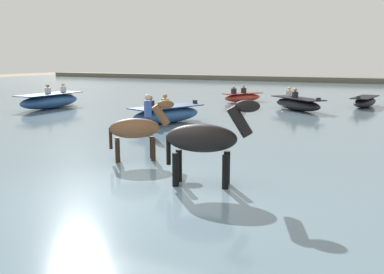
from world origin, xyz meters
name	(u,v)px	position (x,y,z in m)	size (l,w,h in m)	color
ground_plane	(136,204)	(0.00, 0.00, 0.00)	(120.00, 120.00, 0.00)	#84755B
water_surface	(271,125)	(0.00, 10.00, 0.14)	(90.00, 90.00, 0.29)	slate
horse_lead_black	(206,141)	(1.10, 0.90, 1.20)	(1.87, 0.87, 2.03)	black
horse_trailing_bay	(138,130)	(-1.30, 2.11, 1.06)	(1.49, 1.22, 1.79)	brown
boat_mid_channel	(50,101)	(-11.53, 9.65, 0.67)	(1.34, 3.84, 1.24)	#28518E
boat_distant_east	(297,104)	(0.12, 14.36, 0.61)	(3.17, 3.03, 1.10)	black
boat_near_port	(365,102)	(3.05, 17.36, 0.56)	(1.37, 3.10, 0.68)	black
boat_distant_west	(64,96)	(-13.96, 13.30, 0.52)	(1.68, 2.57, 0.93)	gold
boat_near_starboard	(167,114)	(-3.67, 7.87, 0.63)	(2.23, 3.41, 1.15)	#28518E
boat_far_offshore	(243,97)	(-3.69, 17.17, 0.56)	(2.09, 2.68, 1.00)	#BC382D
person_wading_close	(148,117)	(-3.04, 5.42, 0.87)	(0.36, 0.37, 1.63)	#383842
far_shoreline	(349,81)	(0.00, 41.25, 0.42)	(80.00, 2.40, 0.83)	#605B4C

